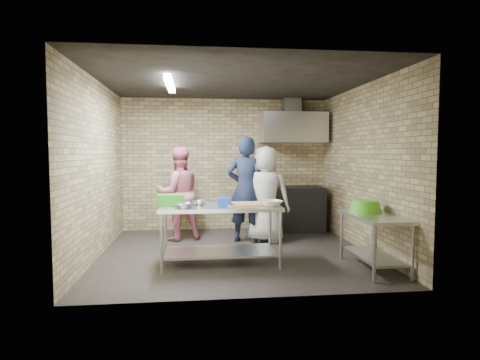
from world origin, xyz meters
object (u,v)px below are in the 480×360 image
Objects in this scene: prep_table at (220,235)px; man_navy at (246,189)px; green_basin at (365,206)px; bottle_green at (312,133)px; stove at (293,209)px; side_counter at (374,242)px; bottle_red at (293,132)px; green_crate at (171,200)px; woman_white at (266,194)px; woman_pink at (179,193)px; blue_tub at (224,202)px.

man_navy is (0.55, 1.38, 0.52)m from prep_table.
bottle_green is at bearing 89.58° from green_basin.
side_counter is at bearing -80.71° from stove.
man_navy is at bearing -135.23° from bottle_red.
bottle_red reaches higher than bottle_green.
stove reaches higher than prep_table.
stove reaches higher than side_counter.
green_crate is at bearing -134.95° from bottle_red.
green_basin reaches higher than stove.
bottle_green is 0.08× the size of man_navy.
bottle_green is at bearing 40.61° from green_crate.
woman_white reaches higher than prep_table.
side_counter is at bearing -82.38° from bottle_red.
man_navy is 1.11× the size of woman_pink.
green_basin is 3.01m from bottle_red.
man_navy is at bearing 129.30° from side_counter.
side_counter is 0.70× the size of woman_pink.
man_navy is (-1.53, -1.12, -1.07)m from bottle_green.
bottle_green is (0.00, 2.99, 1.64)m from side_counter.
bottle_red reaches higher than side_counter.
stove is at bearing 56.25° from blue_tub.
blue_tub is 3.48m from bottle_green.
prep_table is 3.62m from bottle_green.
man_navy is at bearing 11.01° from woman_white.
woman_white reaches higher than side_counter.
bottle_green is at bearing 52.06° from blue_tub.
green_basin is (2.76, -0.36, -0.09)m from green_crate.
stove is (-0.45, 2.75, 0.08)m from side_counter.
man_navy is at bearing 68.35° from prep_table.
woman_white is (-0.73, -0.94, 0.41)m from stove.
woman_white reaches higher than green_crate.
woman_white reaches higher than stove.
bottle_green is (0.40, 0.00, -0.01)m from bottle_red.
woman_pink is at bearing 144.74° from green_basin.
woman_white is at bearing 36.93° from green_crate.
woman_white is at bearing -134.98° from bottle_green.
bottle_green is (2.78, 2.38, 1.09)m from green_crate.
prep_table is 0.87m from green_crate.
blue_tub is at bearing -63.43° from prep_table.
green_crate is 0.22× the size of woman_pink.
woman_pink is (-2.33, -0.82, -1.18)m from bottle_red.
side_counter is at bearing -12.35° from green_crate.
bottle_red reaches higher than prep_table.
green_basin is at bearing 127.77° from woman_pink.
bottle_red reaches higher than woman_white.
stove is at bearing -107.31° from woman_white.
stove is 1.65m from bottle_green.
side_counter is at bearing -85.43° from green_basin.
side_counter is 3.19× the size of green_crate.
blue_tub is (0.75, -0.22, -0.01)m from green_crate.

